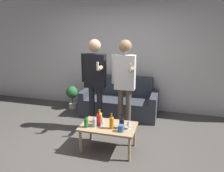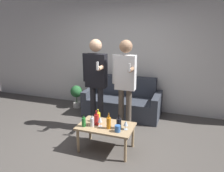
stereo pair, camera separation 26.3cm
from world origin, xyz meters
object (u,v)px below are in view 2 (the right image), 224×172
(coffee_table, at_px, (106,128))
(person_standing_right, at_px, (125,78))
(bottle_orange, at_px, (119,123))
(person_standing_left, at_px, (96,77))
(couch, at_px, (123,102))

(coffee_table, bearing_deg, person_standing_right, 82.29)
(bottle_orange, bearing_deg, person_standing_right, 99.68)
(coffee_table, xyz_separation_m, person_standing_left, (-0.47, 0.71, 0.68))
(person_standing_left, xyz_separation_m, person_standing_right, (0.57, 0.03, 0.01))
(person_standing_left, bearing_deg, bottle_orange, -46.49)
(person_standing_left, bearing_deg, person_standing_right, 2.80)
(couch, distance_m, coffee_table, 1.58)
(bottle_orange, relative_size, person_standing_right, 0.13)
(person_standing_left, bearing_deg, couch, 71.26)
(couch, relative_size, person_standing_left, 0.97)
(coffee_table, xyz_separation_m, bottle_orange, (0.23, -0.03, 0.14))
(couch, height_order, person_standing_right, person_standing_right)
(coffee_table, distance_m, person_standing_left, 1.09)
(couch, height_order, bottle_orange, couch)
(coffee_table, relative_size, bottle_orange, 3.93)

